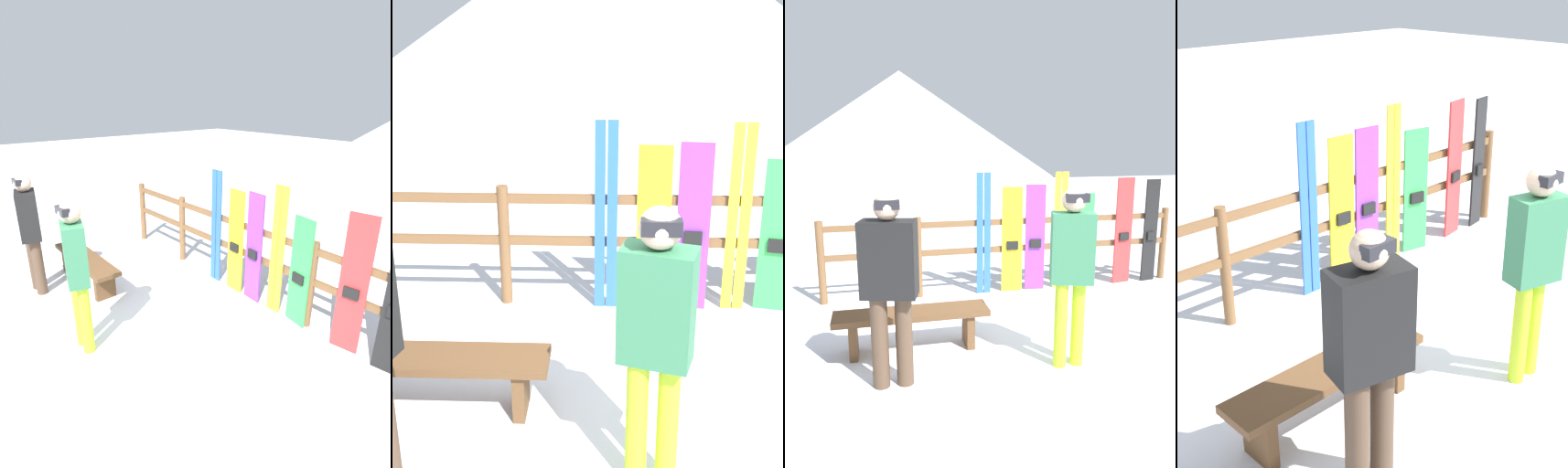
% 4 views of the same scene
% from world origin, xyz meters
% --- Properties ---
extents(ground_plane, '(40.00, 40.00, 0.00)m').
position_xyz_m(ground_plane, '(0.00, 0.00, 0.00)').
color(ground_plane, white).
extents(fence, '(5.10, 0.10, 1.10)m').
position_xyz_m(fence, '(0.00, 1.94, 0.66)').
color(fence, brown).
rests_on(fence, ground).
extents(bench, '(1.55, 0.36, 0.43)m').
position_xyz_m(bench, '(-1.48, 0.32, 0.33)').
color(bench, brown).
rests_on(bench, ground).
extents(person_black, '(0.51, 0.36, 1.69)m').
position_xyz_m(person_black, '(-1.71, -0.32, 0.98)').
color(person_black, '#4C3828').
rests_on(person_black, ground).
extents(person_plaid_green, '(0.43, 0.31, 1.70)m').
position_xyz_m(person_plaid_green, '(-0.07, -0.33, 1.01)').
color(person_plaid_green, '#B7D826').
rests_on(person_plaid_green, ground).
extents(ski_pair_blue, '(0.19, 0.02, 1.69)m').
position_xyz_m(ski_pair_blue, '(-0.36, 1.88, 0.84)').
color(ski_pair_blue, blue).
rests_on(ski_pair_blue, ground).
extents(snowboard_yellow, '(0.29, 0.07, 1.49)m').
position_xyz_m(snowboard_yellow, '(0.05, 1.88, 0.74)').
color(snowboard_yellow, yellow).
rests_on(snowboard_yellow, ground).
extents(snowboard_purple, '(0.28, 0.07, 1.51)m').
position_xyz_m(snowboard_purple, '(0.39, 1.88, 0.75)').
color(snowboard_purple, purple).
rests_on(snowboard_purple, ground).
extents(ski_pair_yellow, '(0.20, 0.02, 1.68)m').
position_xyz_m(ski_pair_yellow, '(0.77, 1.88, 0.84)').
color(ski_pair_yellow, yellow).
rests_on(ski_pair_yellow, ground).
extents(snowboard_green, '(0.31, 0.10, 1.37)m').
position_xyz_m(snowboard_green, '(1.12, 1.88, 0.68)').
color(snowboard_green, green).
rests_on(snowboard_green, ground).
extents(snowboard_red, '(0.30, 0.09, 1.58)m').
position_xyz_m(snowboard_red, '(1.78, 1.88, 0.79)').
color(snowboard_red, red).
rests_on(snowboard_red, ground).
extents(snowboard_black_stripe, '(0.25, 0.08, 1.55)m').
position_xyz_m(snowboard_black_stripe, '(2.23, 1.88, 0.77)').
color(snowboard_black_stripe, black).
rests_on(snowboard_black_stripe, ground).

